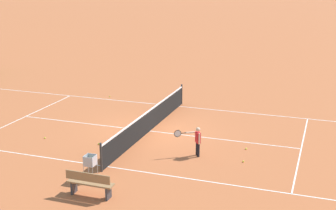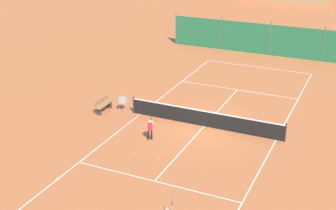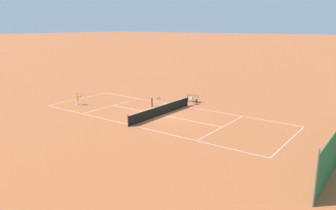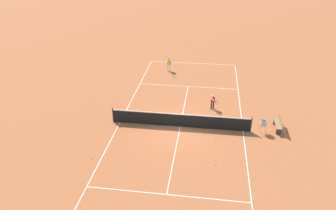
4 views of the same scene
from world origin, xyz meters
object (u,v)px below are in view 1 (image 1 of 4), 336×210
at_px(tennis_ball_mid_court, 118,140).
at_px(tennis_ball_service_box, 99,144).
at_px(player_near_baseline, 196,139).
at_px(tennis_ball_near_corner, 243,161).
at_px(tennis_ball_far_corner, 110,96).
at_px(tennis_ball_by_net_left, 45,138).
at_px(tennis_ball_alley_left, 246,149).
at_px(tennis_net, 150,120).
at_px(ball_hopper, 90,162).
at_px(courtside_bench, 90,183).

bearing_deg(tennis_ball_mid_court, tennis_ball_service_box, 140.21).
distance_m(player_near_baseline, tennis_ball_near_corner, 1.90).
bearing_deg(tennis_ball_far_corner, tennis_ball_by_net_left, -176.37).
bearing_deg(tennis_ball_alley_left, tennis_net, 79.70).
xyz_separation_m(player_near_baseline, tennis_ball_far_corner, (6.69, 6.91, -0.63)).
bearing_deg(tennis_ball_far_corner, ball_hopper, -157.08).
bearing_deg(tennis_ball_far_corner, tennis_net, -137.68).
bearing_deg(ball_hopper, tennis_ball_mid_court, 11.45).
bearing_deg(player_near_baseline, tennis_ball_far_corner, 45.91).
distance_m(tennis_ball_by_net_left, courtside_bench, 5.88).
distance_m(tennis_ball_near_corner, tennis_ball_far_corner, 10.99).
height_order(tennis_ball_near_corner, tennis_ball_mid_court, same).
bearing_deg(tennis_ball_near_corner, tennis_net, 65.11).
bearing_deg(tennis_ball_near_corner, tennis_ball_by_net_left, 91.84).
xyz_separation_m(tennis_ball_by_net_left, tennis_ball_far_corner, (6.97, 0.44, 0.00)).
xyz_separation_m(tennis_net, ball_hopper, (-5.30, 0.01, 0.15)).
height_order(player_near_baseline, tennis_ball_near_corner, player_near_baseline).
xyz_separation_m(tennis_ball_near_corner, ball_hopper, (-3.22, 4.51, 0.62)).
height_order(player_near_baseline, tennis_ball_by_net_left, player_near_baseline).
bearing_deg(ball_hopper, player_near_baseline, -40.10).
distance_m(tennis_ball_alley_left, courtside_bench, 6.75).
relative_size(tennis_ball_by_net_left, tennis_ball_alley_left, 1.00).
height_order(tennis_net, courtside_bench, tennis_net).
bearing_deg(tennis_ball_near_corner, tennis_ball_mid_court, 84.40).
bearing_deg(tennis_ball_alley_left, courtside_bench, 145.42).
bearing_deg(ball_hopper, tennis_net, -0.09).
bearing_deg(tennis_ball_near_corner, player_near_baseline, 89.70).
height_order(tennis_ball_far_corner, tennis_ball_service_box, same).
xyz_separation_m(tennis_ball_mid_court, tennis_ball_far_corner, (6.19, 3.44, 0.00)).
bearing_deg(tennis_net, tennis_ball_far_corner, 42.32).
bearing_deg(tennis_ball_by_net_left, tennis_ball_alley_left, -79.14).
relative_size(player_near_baseline, ball_hopper, 1.28).
xyz_separation_m(tennis_ball_service_box, ball_hopper, (-3.07, -1.31, 0.62)).
bearing_deg(ball_hopper, tennis_ball_by_net_left, 51.81).
bearing_deg(tennis_ball_far_corner, tennis_ball_mid_court, -150.94).
bearing_deg(tennis_ball_near_corner, courtside_bench, 137.07).
xyz_separation_m(tennis_ball_by_net_left, tennis_ball_mid_court, (0.78, -3.00, 0.00)).
xyz_separation_m(player_near_baseline, tennis_ball_mid_court, (0.51, 3.47, -0.63)).
height_order(player_near_baseline, tennis_ball_mid_court, player_near_baseline).
bearing_deg(tennis_ball_by_net_left, courtside_bench, -132.85).
relative_size(tennis_ball_alley_left, tennis_ball_far_corner, 1.00).
height_order(tennis_ball_mid_court, tennis_ball_far_corner, same).
distance_m(tennis_ball_mid_court, ball_hopper, 3.86).
xyz_separation_m(tennis_ball_by_net_left, tennis_ball_service_box, (0.12, -2.45, 0.00)).
distance_m(tennis_ball_far_corner, courtside_bench, 11.95).
distance_m(player_near_baseline, courtside_bench, 4.79).
bearing_deg(tennis_ball_alley_left, tennis_ball_by_net_left, 100.86).
bearing_deg(tennis_ball_mid_court, courtside_bench, -164.70).
relative_size(tennis_ball_service_box, ball_hopper, 0.07).
distance_m(tennis_net, tennis_ball_service_box, 2.63).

